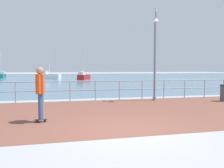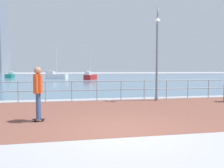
{
  "view_description": "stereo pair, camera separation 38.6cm",
  "coord_description": "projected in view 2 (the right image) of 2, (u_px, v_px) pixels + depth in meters",
  "views": [
    {
      "loc": [
        -1.83,
        -5.94,
        1.75
      ],
      "look_at": [
        0.39,
        3.77,
        1.1
      ],
      "focal_mm": 35.27,
      "sensor_mm": 36.0,
      "label": 1
    },
    {
      "loc": [
        -1.46,
        -6.02,
        1.75
      ],
      "look_at": [
        0.39,
        3.77,
        1.1
      ],
      "focal_mm": 35.27,
      "sensor_mm": 36.0,
      "label": 2
    }
  ],
  "objects": [
    {
      "name": "ground",
      "position": [
        78.0,
        78.0,
        45.51
      ],
      "size": [
        220.0,
        220.0,
        0.0
      ],
      "primitive_type": "plane",
      "color": "#9E9EA3"
    },
    {
      "name": "sailboat_teal",
      "position": [
        56.0,
        76.0,
        43.26
      ],
      "size": [
        4.51,
        2.99,
        6.09
      ],
      "color": "white",
      "rests_on": "ground"
    },
    {
      "name": "waterfront_railing",
      "position": [
        97.0,
        87.0,
        12.4
      ],
      "size": [
        25.25,
        0.06,
        1.13
      ],
      "color": "#8C99A3",
      "rests_on": "ground"
    },
    {
      "name": "harbor_water",
      "position": [
        76.0,
        77.0,
        56.58
      ],
      "size": [
        180.0,
        88.0,
        0.0
      ],
      "primitive_type": "cube",
      "color": "slate",
      "rests_on": "ground"
    },
    {
      "name": "skateboarder",
      "position": [
        38.0,
        89.0,
        7.35
      ],
      "size": [
        0.41,
        0.55,
        1.84
      ],
      "color": "black",
      "rests_on": "ground"
    },
    {
      "name": "sailboat_ivory",
      "position": [
        10.0,
        75.0,
        47.16
      ],
      "size": [
        1.52,
        4.17,
        5.76
      ],
      "color": "#197266",
      "rests_on": "ground"
    },
    {
      "name": "sailboat_blue",
      "position": [
        90.0,
        77.0,
        39.49
      ],
      "size": [
        2.74,
        4.17,
        5.63
      ],
      "color": "#B21E1E",
      "rests_on": "ground"
    },
    {
      "name": "brick_paving",
      "position": [
        107.0,
        112.0,
        9.06
      ],
      "size": [
        28.0,
        6.91,
        0.01
      ],
      "primitive_type": "cube",
      "color": "brown",
      "rests_on": "ground"
    },
    {
      "name": "lamppost",
      "position": [
        157.0,
        49.0,
        12.13
      ],
      "size": [
        0.47,
        0.78,
        5.22
      ],
      "color": "slate",
      "rests_on": "ground"
    }
  ]
}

